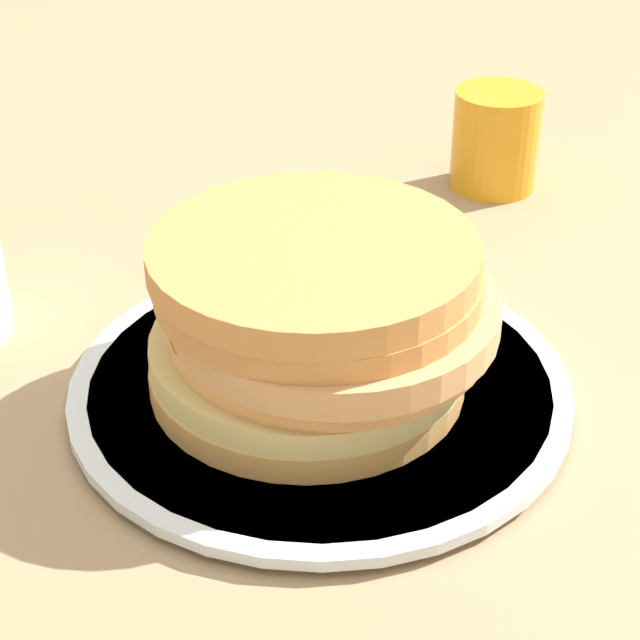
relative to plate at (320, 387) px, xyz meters
The scene contains 4 objects.
ground_plane 0.02m from the plate, ahead, with size 4.00×4.00×0.00m, color #9E7F5B.
plate is the anchor object (origin of this frame).
pancake_stack 0.05m from the plate, 57.01° to the left, with size 0.20×0.20×0.09m.
juice_glass 0.33m from the plate, 127.43° to the right, with size 0.07×0.07×0.08m.
Camera 1 is at (0.08, 0.50, 0.38)m, focal length 60.00 mm.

